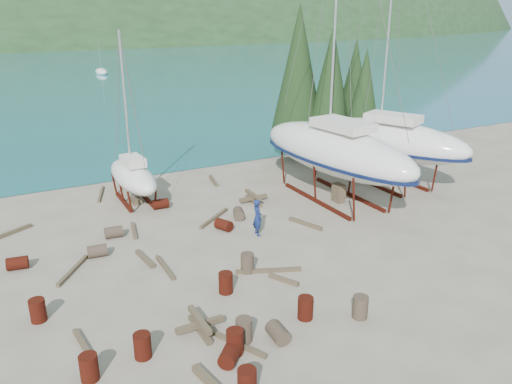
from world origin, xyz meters
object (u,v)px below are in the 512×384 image
large_sailboat_near (335,150)px  worker (257,217)px  small_sailboat_shore (133,176)px  large_sailboat_far (385,140)px

large_sailboat_near → worker: size_ratio=9.95×
large_sailboat_near → small_sailboat_shore: bearing=147.8°
small_sailboat_shore → worker: small_sailboat_shore is taller
large_sailboat_far → small_sailboat_shore: bearing=141.7°
large_sailboat_near → large_sailboat_far: (4.96, 1.15, -0.19)m
large_sailboat_near → small_sailboat_shore: large_sailboat_near is taller
large_sailboat_far → small_sailboat_shore: size_ratio=1.79×
large_sailboat_near → worker: bearing=-165.8°
large_sailboat_far → worker: size_ratio=9.20×
large_sailboat_near → small_sailboat_shore: 12.10m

